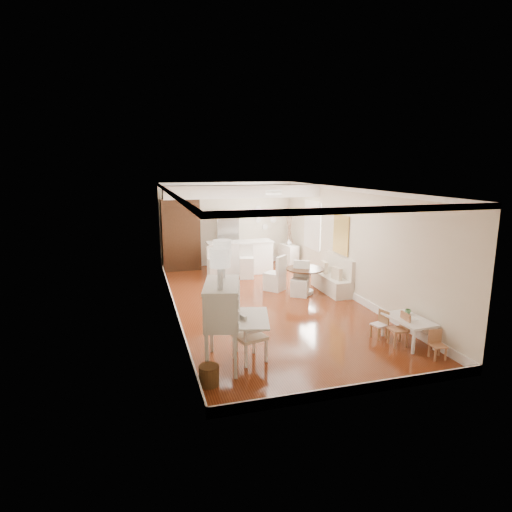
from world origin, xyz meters
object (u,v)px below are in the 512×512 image
secretary_bureau (222,324)px  gustavian_armchair (250,336)px  breakfast_counter (240,257)px  dining_table (305,281)px  bar_stool_right (247,262)px  bar_stool_left (215,263)px  kids_chair_c (438,345)px  sideboard (289,256)px  kids_table (408,331)px  kids_chair_a (398,329)px  kids_chair_b (379,324)px  slip_chair_near (300,279)px  fridge (238,240)px  wicker_basket (209,375)px  pantry_cabinet (181,235)px  slip_chair_far (275,273)px

secretary_bureau → gustavian_armchair: 0.56m
breakfast_counter → gustavian_armchair: bearing=-102.3°
dining_table → bar_stool_right: (-1.08, 1.95, 0.17)m
gustavian_armchair → bar_stool_left: size_ratio=0.93×
kids_chair_c → sideboard: size_ratio=0.65×
kids_table → breakfast_counter: 6.40m
kids_chair_a → sideboard: sideboard is taller
secretary_bureau → dining_table: size_ratio=1.44×
dining_table → bar_stool_left: bearing=133.8°
kids_chair_b → slip_chair_near: bearing=174.7°
bar_stool_left → bar_stool_right: bar_stool_right is taller
kids_chair_a → slip_chair_near: slip_chair_near is taller
dining_table → fridge: (-0.94, 3.61, 0.56)m
fridge → wicker_basket: bearing=-106.9°
slip_chair_near → kids_table: bearing=-43.9°
slip_chair_near → breakfast_counter: bearing=141.3°
secretary_bureau → kids_table: size_ratio=1.47×
gustavian_armchair → kids_chair_a: 2.86m
wicker_basket → kids_chair_b: kids_chair_b is taller
secretary_bureau → slip_chair_near: size_ratio=1.60×
kids_table → dining_table: (-0.66, 3.57, 0.10)m
gustavian_armchair → kids_chair_c: bearing=-121.1°
kids_chair_b → kids_chair_c: bearing=8.5°
slip_chair_near → breakfast_counter: size_ratio=0.44×
sideboard → dining_table: bearing=-109.8°
fridge → kids_chair_a: bearing=-79.5°
dining_table → pantry_cabinet: 4.69m
gustavian_armchair → pantry_cabinet: (-0.39, 7.10, 0.70)m
slip_chair_near → bar_stool_left: (-1.83, 2.27, 0.04)m
dining_table → slip_chair_far: (-0.67, 0.52, 0.14)m
wicker_basket → kids_table: 3.99m
sideboard → fridge: bearing=151.5°
kids_chair_a → kids_chair_b: size_ratio=1.17×
slip_chair_far → bar_stool_right: bearing=-115.2°
kids_chair_c → sideboard: 7.31m
kids_chair_c → dining_table: (-0.73, 4.32, 0.09)m
kids_chair_b → breakfast_counter: bearing=179.8°
dining_table → slip_chair_far: bearing=142.1°
dining_table → pantry_cabinet: bearing=128.0°
kids_chair_c → breakfast_counter: (-1.87, 6.88, 0.26)m
kids_chair_a → bar_stool_left: (-2.43, 5.73, 0.17)m
gustavian_armchair → wicker_basket: (-0.84, -0.65, -0.30)m
secretary_bureau → wicker_basket: (-0.35, -0.63, -0.56)m
slip_chair_far → bar_stool_left: (-1.35, 1.59, 0.01)m
wicker_basket → kids_table: bearing=7.8°
pantry_cabinet → sideboard: 3.64m
kids_chair_a → pantry_cabinet: (-3.24, 7.26, 0.83)m
breakfast_counter → sideboard: 1.86m
kids_chair_a → slip_chair_far: (-1.07, 4.14, 0.16)m
bar_stool_left → pantry_cabinet: size_ratio=0.43×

